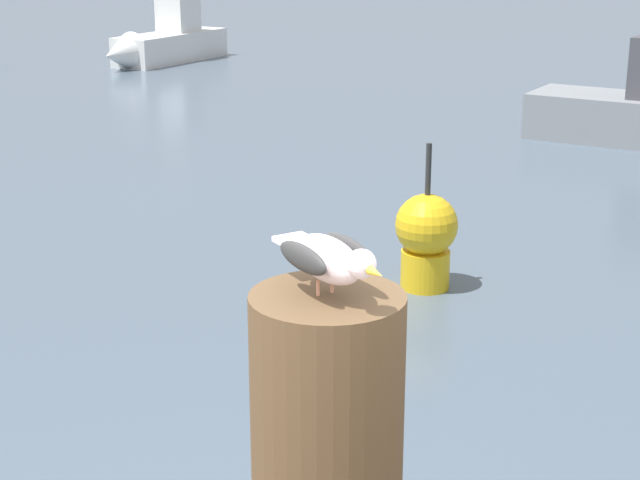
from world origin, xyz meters
TOP-DOWN VIEW (x-y plane):
  - mooring_post at (0.53, -0.27)m, footprint 0.35×0.35m
  - seagull at (0.54, -0.28)m, footprint 0.23×0.37m
  - boat_white at (-1.75, 21.65)m, footprint 2.95×3.82m
  - channel_buoy at (1.88, 6.10)m, footprint 0.56×0.56m

SIDE VIEW (x-z plane):
  - channel_buoy at x=1.88m, z-range -0.19..1.14m
  - boat_white at x=-1.75m, z-range -0.38..1.35m
  - mooring_post at x=0.53m, z-range 1.58..2.35m
  - seagull at x=0.54m, z-range 2.37..2.52m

